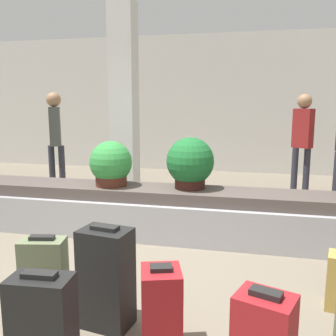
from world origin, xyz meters
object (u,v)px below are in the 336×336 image
Objects in this scene: suitcase_2 at (44,278)px; suitcase_6 at (43,335)px; potted_plant_2 at (111,165)px; traveler_2 at (55,133)px; pillar at (124,104)px; traveler_1 at (303,135)px; suitcase_1 at (161,309)px; suitcase_0 at (106,278)px; potted_plant_0 at (190,163)px.

suitcase_6 is (0.41, -0.70, 0.04)m from suitcase_2.
traveler_2 reaches higher than potted_plant_2.
pillar is 1.80× the size of traveler_1.
pillar is at bearing 87.41° from suitcase_2.
traveler_2 is (-2.35, 4.38, 0.75)m from suitcase_6.
pillar is 1.77× the size of traveler_2.
suitcase_2 reaches higher than suitcase_1.
traveler_1 reaches higher than potted_plant_2.
potted_plant_2 reaches higher than suitcase_6.
suitcase_1 is 0.33× the size of traveler_2.
suitcase_2 is 2.02m from potted_plant_2.
suitcase_6 is (-0.10, -0.68, -0.02)m from suitcase_0.
traveler_1 is 4.36m from traveler_2.
suitcase_2 is at bearing -84.11° from potted_plant_2.
suitcase_1 is 0.75m from suitcase_6.
suitcase_1 is 2.30m from potted_plant_0.
traveler_1 is (1.57, 2.44, 0.17)m from potted_plant_0.
traveler_2 is at bearing 148.50° from potted_plant_0.
potted_plant_2 is at bearing -175.08° from potted_plant_0.
suitcase_0 is 0.49m from suitcase_1.
suitcase_2 is at bearing -81.08° from traveler_1.
suitcase_2 is 2.24m from potted_plant_0.
pillar is 5.15× the size of potted_plant_0.
suitcase_6 is at bearing -89.35° from suitcase_0.
suitcase_2 is 0.36× the size of traveler_1.
suitcase_6 is at bearing -77.03° from pillar.
traveler_1 reaches higher than suitcase_1.
pillar is at bearing 95.07° from suitcase_1.
suitcase_1 is at bearing -11.87° from suitcase_0.
suitcase_2 is 0.81m from suitcase_6.
suitcase_0 is 1.30× the size of suitcase_1.
suitcase_1 is 2.49m from potted_plant_2.
suitcase_2 is at bearing 151.42° from suitcase_1.
suitcase_6 is 1.16× the size of potted_plant_0.
potted_plant_2 is (0.35, -1.53, -0.73)m from pillar.
suitcase_0 is at bearing -73.05° from pillar.
suitcase_6 is 0.41× the size of traveler_1.
pillar is 3.73m from suitcase_2.
suitcase_6 is at bearing -97.87° from potted_plant_0.
suitcase_0 is at bearing -97.66° from potted_plant_0.
traveler_2 is at bearing -132.98° from traveler_1.
suitcase_6 is 5.02m from traveler_2.
potted_plant_2 is at bearing 98.79° from suitcase_6.
potted_plant_0 is at bearing 4.92° from potted_plant_2.
potted_plant_0 reaches higher than potted_plant_2.
pillar is at bearing -125.16° from traveler_2.
potted_plant_0 is at bearing -47.32° from pillar.
suitcase_0 reaches higher than suitcase_1.
pillar reaches higher than traveler_1.
potted_plant_2 reaches higher than suitcase_1.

